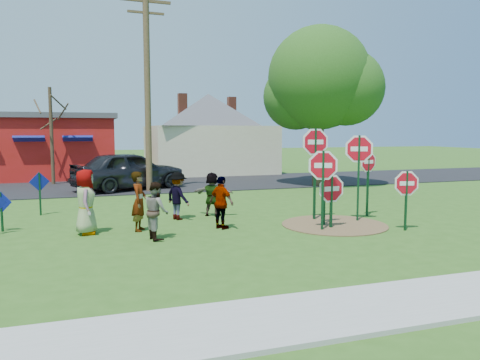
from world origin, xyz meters
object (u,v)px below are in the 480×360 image
at_px(stop_sign_a, 323,172).
at_px(utility_pole, 147,86).
at_px(stop_sign_b, 315,150).
at_px(person_a, 86,202).
at_px(person_b, 139,201).
at_px(suv, 129,170).
at_px(leafy_tree, 322,84).
at_px(stop_sign_c, 359,158).
at_px(stop_sign_d, 368,167).

height_order(stop_sign_a, utility_pole, utility_pole).
distance_m(stop_sign_b, utility_pole, 10.15).
bearing_deg(utility_pole, person_a, -108.31).
xyz_separation_m(person_a, person_b, (1.45, -0.02, -0.05)).
relative_size(person_b, suv, 0.32).
bearing_deg(person_a, stop_sign_b, -88.66).
bearing_deg(leafy_tree, utility_pole, 175.71).
bearing_deg(leafy_tree, stop_sign_b, -119.20).
distance_m(stop_sign_a, stop_sign_c, 1.98).
height_order(stop_sign_d, person_b, stop_sign_d).
bearing_deg(stop_sign_a, suv, 129.94).
bearing_deg(stop_sign_c, person_b, -155.45).
height_order(person_a, utility_pole, utility_pole).
relative_size(stop_sign_b, person_b, 1.81).
height_order(stop_sign_b, person_b, stop_sign_b).
height_order(stop_sign_b, person_a, stop_sign_b).
bearing_deg(leafy_tree, stop_sign_d, -107.49).
bearing_deg(stop_sign_a, utility_pole, 127.52).
bearing_deg(suv, utility_pole, -157.92).
distance_m(stop_sign_c, stop_sign_d, 1.14).
bearing_deg(suv, stop_sign_a, 179.82).
distance_m(stop_sign_a, utility_pole, 11.47).
relative_size(stop_sign_c, suv, 0.53).
bearing_deg(stop_sign_a, leafy_tree, 80.77).
bearing_deg(stop_sign_c, stop_sign_d, 71.60).
height_order(person_b, suv, suv).
relative_size(stop_sign_b, suv, 0.57).
bearing_deg(stop_sign_c, suv, 151.54).
bearing_deg(person_b, stop_sign_a, -88.00).
relative_size(stop_sign_a, leafy_tree, 0.30).
distance_m(stop_sign_a, leafy_tree, 11.58).
distance_m(utility_pole, leafy_tree, 8.74).
distance_m(stop_sign_a, stop_sign_d, 3.01).
xyz_separation_m(stop_sign_d, leafy_tree, (2.57, 8.16, 3.60)).
distance_m(person_a, person_b, 1.45).
distance_m(stop_sign_b, stop_sign_c, 1.38).
relative_size(stop_sign_c, leafy_tree, 0.35).
relative_size(stop_sign_b, person_a, 1.71).
height_order(stop_sign_c, person_a, stop_sign_c).
distance_m(stop_sign_d, person_b, 7.62).
relative_size(stop_sign_a, person_a, 1.36).
xyz_separation_m(stop_sign_c, utility_pole, (-5.31, 9.52, 2.93)).
bearing_deg(utility_pole, person_b, -99.34).
relative_size(stop_sign_a, stop_sign_d, 1.07).
bearing_deg(leafy_tree, person_b, -141.36).
height_order(suv, utility_pole, utility_pole).
xyz_separation_m(stop_sign_a, stop_sign_b, (0.53, 1.52, 0.56)).
bearing_deg(stop_sign_d, stop_sign_c, -153.10).
bearing_deg(stop_sign_a, stop_sign_b, 89.14).
distance_m(stop_sign_b, suv, 11.03).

